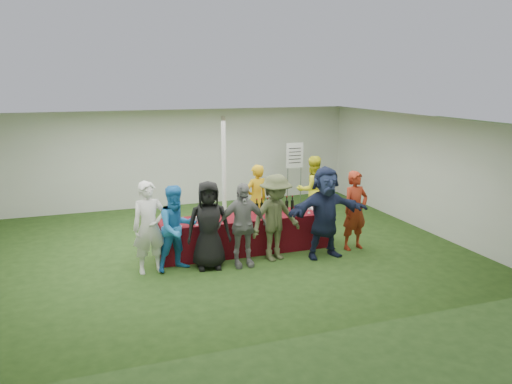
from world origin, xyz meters
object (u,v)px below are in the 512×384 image
object	(u,v)px
customer_0	(149,227)
customer_5	(325,212)
dump_bucket	(320,208)
serving_table	(247,234)
staff_back	(312,190)
wine_list_sign	(295,160)
customer_1	(177,228)
customer_3	(242,225)
staff_pourer	(256,199)
customer_2	(209,225)
customer_4	(276,218)
customer_6	(355,210)

from	to	relation	value
customer_0	customer_5	xyz separation A→B (m)	(3.42, -0.33, 0.06)
dump_bucket	customer_0	size ratio (longest dim) A/B	0.13
serving_table	staff_back	bearing A→B (deg)	33.60
wine_list_sign	customer_5	bearing A→B (deg)	-105.09
customer_1	customer_5	xyz separation A→B (m)	(2.93, -0.28, 0.11)
customer_5	customer_1	bearing A→B (deg)	174.08
customer_3	staff_pourer	bearing A→B (deg)	64.67
serving_table	customer_3	xyz separation A→B (m)	(-0.35, -0.78, 0.44)
staff_pourer	customer_1	world-z (taller)	customer_1
staff_back	customer_2	xyz separation A→B (m)	(-3.17, -2.12, -0.00)
serving_table	customer_3	world-z (taller)	customer_3
customer_4	customer_5	xyz separation A→B (m)	(0.99, -0.17, 0.06)
dump_bucket	wine_list_sign	bearing A→B (deg)	75.62
wine_list_sign	staff_back	bearing A→B (deg)	-98.42
customer_2	customer_1	bearing A→B (deg)	178.33
customer_5	customer_3	bearing A→B (deg)	177.40
serving_table	customer_6	world-z (taller)	customer_6
customer_3	customer_4	bearing A→B (deg)	9.70
wine_list_sign	serving_table	bearing A→B (deg)	-128.01
staff_back	customer_0	xyz separation A→B (m)	(-4.25, -1.97, 0.02)
customer_0	customer_6	distance (m)	4.24
customer_4	customer_6	distance (m)	1.81
customer_3	serving_table	bearing A→B (deg)	67.04
wine_list_sign	customer_0	xyz separation A→B (m)	(-4.49, -3.63, -0.45)
wine_list_sign	staff_pourer	bearing A→B (deg)	-132.52
staff_pourer	customer_3	size ratio (longest dim) A/B	0.99
customer_2	customer_6	world-z (taller)	customer_2
customer_2	customer_3	size ratio (longest dim) A/B	1.03
dump_bucket	customer_5	world-z (taller)	customer_5
dump_bucket	customer_2	distance (m)	2.60
staff_pourer	staff_back	world-z (taller)	staff_back
customer_4	customer_0	bearing A→B (deg)	161.35
dump_bucket	customer_4	xyz separation A→B (m)	(-1.21, -0.46, 0.03)
dump_bucket	customer_5	size ratio (longest dim) A/B	0.12
serving_table	customer_2	size ratio (longest dim) A/B	2.13
wine_list_sign	customer_6	xyz separation A→B (m)	(-0.25, -3.73, -0.48)
serving_table	customer_1	size ratio (longest dim) A/B	2.21
customer_0	customer_4	bearing A→B (deg)	-9.55
staff_back	customer_3	xyz separation A→B (m)	(-2.54, -2.24, -0.03)
customer_6	customer_3	bearing A→B (deg)	174.23
staff_pourer	customer_3	distance (m)	2.13
customer_3	customer_0	bearing A→B (deg)	172.54
customer_2	customer_6	bearing A→B (deg)	8.98
staff_back	customer_0	world-z (taller)	customer_0
customer_1	customer_6	world-z (taller)	customer_6
customer_4	customer_3	bearing A→B (deg)	173.41
staff_back	customer_1	distance (m)	4.26
wine_list_sign	customer_4	size ratio (longest dim) A/B	1.04
customer_1	customer_2	distance (m)	0.59
customer_6	staff_pourer	bearing A→B (deg)	122.77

